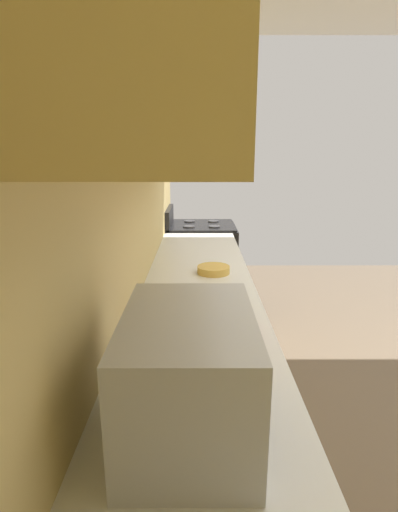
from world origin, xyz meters
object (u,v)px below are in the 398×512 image
object	(u,v)px
microwave	(190,374)
bowl	(214,269)
oven_range	(201,269)
kettle	(222,317)

from	to	relation	value
microwave	bowl	world-z (taller)	microwave
bowl	oven_range	bearing A→B (deg)	2.27
microwave	kettle	distance (m)	0.54
microwave	kettle	xyz separation A→B (m)	(0.53, -0.11, -0.08)
oven_range	kettle	xyz separation A→B (m)	(-2.35, -0.06, 0.51)
bowl	kettle	xyz separation A→B (m)	(-0.84, -0.00, 0.06)
oven_range	microwave	distance (m)	2.94
bowl	kettle	bearing A→B (deg)	-180.00
kettle	oven_range	bearing A→B (deg)	1.46
oven_range	bowl	bearing A→B (deg)	-177.73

